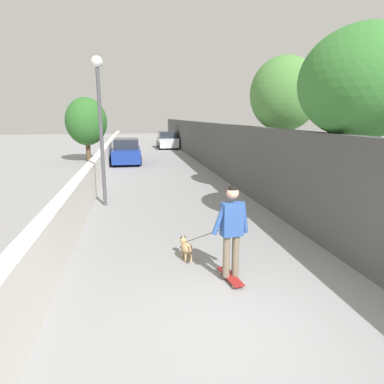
# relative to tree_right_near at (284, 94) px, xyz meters

# --- Properties ---
(ground_plane) EXTENTS (80.00, 80.00, 0.00)m
(ground_plane) POSITION_rel_tree_right_near_xyz_m (6.50, 3.94, -3.70)
(ground_plane) COLOR gray
(wall_left) EXTENTS (48.00, 0.30, 1.28)m
(wall_left) POSITION_rel_tree_right_near_xyz_m (4.50, 6.90, -3.06)
(wall_left) COLOR silver
(wall_left) RESTS_ON ground
(fence_right) EXTENTS (48.00, 0.30, 2.59)m
(fence_right) POSITION_rel_tree_right_near_xyz_m (4.50, 0.99, -2.41)
(fence_right) COLOR #4C4C4C
(fence_right) RESTS_ON ground
(tree_right_near) EXTENTS (2.42, 2.42, 5.02)m
(tree_right_near) POSITION_rel_tree_right_near_xyz_m (0.00, 0.00, 0.00)
(tree_right_near) COLOR #473523
(tree_right_near) RESTS_ON ground
(tree_left_mid) EXTENTS (2.64, 2.64, 4.14)m
(tree_left_mid) POSITION_rel_tree_right_near_xyz_m (11.50, 8.26, -1.11)
(tree_left_mid) COLOR brown
(tree_left_mid) RESTS_ON ground
(tree_right_far) EXTENTS (2.85, 2.85, 4.93)m
(tree_right_far) POSITION_rel_tree_right_near_xyz_m (-4.50, 0.24, -0.04)
(tree_right_far) COLOR #473523
(tree_right_far) RESTS_ON ground
(lamp_post) EXTENTS (0.36, 0.36, 4.78)m
(lamp_post) POSITION_rel_tree_right_near_xyz_m (-0.19, 6.35, -0.48)
(lamp_post) COLOR #4C4C51
(lamp_post) RESTS_ON ground
(skateboard) EXTENTS (0.82, 0.31, 0.08)m
(skateboard) POSITION_rel_tree_right_near_xyz_m (-6.03, 3.68, -3.63)
(skateboard) COLOR maroon
(skateboard) RESTS_ON ground
(person_skateboarder) EXTENTS (0.27, 0.72, 1.70)m
(person_skateboarder) POSITION_rel_tree_right_near_xyz_m (-6.03, 3.68, -2.62)
(person_skateboarder) COLOR #726651
(person_skateboarder) RESTS_ON skateboard
(dog) EXTENTS (1.36, 0.79, 1.06)m
(dog) POSITION_rel_tree_right_near_xyz_m (-4.97, 4.33, -3.43)
(dog) COLOR tan
(dog) RESTS_ON ground
(car_near) EXTENTS (4.07, 1.80, 1.54)m
(car_near) POSITION_rel_tree_right_near_xyz_m (10.19, 5.75, -2.99)
(car_near) COLOR navy
(car_near) RESTS_ON ground
(car_far) EXTENTS (3.83, 1.80, 1.54)m
(car_far) POSITION_rel_tree_right_near_xyz_m (19.74, 2.14, -2.99)
(car_far) COLOR silver
(car_far) RESTS_ON ground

